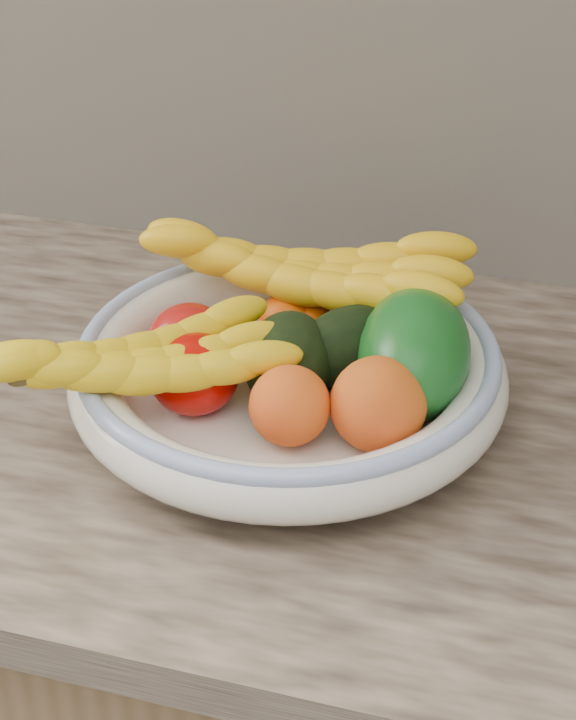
# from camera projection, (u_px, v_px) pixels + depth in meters

# --- Properties ---
(kitchen_counter) EXTENTS (2.44, 0.66, 1.40)m
(kitchen_counter) POSITION_uv_depth(u_px,v_px,m) (294.00, 712.00, 1.26)
(kitchen_counter) COLOR brown
(kitchen_counter) RESTS_ON ground
(fruit_bowl) EXTENTS (0.39, 0.39, 0.08)m
(fruit_bowl) POSITION_uv_depth(u_px,v_px,m) (288.00, 371.00, 0.98)
(fruit_bowl) COLOR silver
(fruit_bowl) RESTS_ON kitchen_counter
(clementine_back_left) EXTENTS (0.06, 0.06, 0.05)m
(clementine_back_left) POSITION_uv_depth(u_px,v_px,m) (289.00, 319.00, 1.05)
(clementine_back_left) COLOR #E15104
(clementine_back_left) RESTS_ON fruit_bowl
(clementine_back_right) EXTENTS (0.07, 0.07, 0.05)m
(clementine_back_right) POSITION_uv_depth(u_px,v_px,m) (367.00, 307.00, 1.07)
(clementine_back_right) COLOR #E86204
(clementine_back_right) RESTS_ON fruit_bowl
(clementine_back_mid) EXTENTS (0.05, 0.05, 0.04)m
(clementine_back_mid) POSITION_uv_depth(u_px,v_px,m) (308.00, 320.00, 1.05)
(clementine_back_mid) COLOR #FF5E05
(clementine_back_mid) RESTS_ON fruit_bowl
(tomato_left) EXTENTS (0.08, 0.08, 0.07)m
(tomato_left) POSITION_uv_depth(u_px,v_px,m) (190.00, 342.00, 1.00)
(tomato_left) COLOR #AD100D
(tomato_left) RESTS_ON fruit_bowl
(tomato_near_left) EXTENTS (0.10, 0.10, 0.07)m
(tomato_near_left) POSITION_uv_depth(u_px,v_px,m) (194.00, 374.00, 0.95)
(tomato_near_left) COLOR #BB0802
(tomato_near_left) RESTS_ON fruit_bowl
(avocado_center) EXTENTS (0.10, 0.12, 0.08)m
(avocado_center) POSITION_uv_depth(u_px,v_px,m) (288.00, 360.00, 0.97)
(avocado_center) COLOR black
(avocado_center) RESTS_ON fruit_bowl
(avocado_right) EXTENTS (0.13, 0.13, 0.07)m
(avocado_right) POSITION_uv_depth(u_px,v_px,m) (351.00, 347.00, 0.99)
(avocado_right) COLOR black
(avocado_right) RESTS_ON fruit_bowl
(green_mango) EXTENTS (0.15, 0.17, 0.13)m
(green_mango) POSITION_uv_depth(u_px,v_px,m) (414.00, 354.00, 0.95)
(green_mango) COLOR #0E4D15
(green_mango) RESTS_ON fruit_bowl
(peach_front) EXTENTS (0.09, 0.09, 0.07)m
(peach_front) POSITION_uv_depth(u_px,v_px,m) (290.00, 406.00, 0.91)
(peach_front) COLOR orange
(peach_front) RESTS_ON fruit_bowl
(peach_right) EXTENTS (0.09, 0.09, 0.08)m
(peach_right) POSITION_uv_depth(u_px,v_px,m) (378.00, 404.00, 0.90)
(peach_right) COLOR orange
(peach_right) RESTS_ON fruit_bowl
(banana_bunch_back) EXTENTS (0.34, 0.13, 0.09)m
(banana_bunch_back) POSITION_uv_depth(u_px,v_px,m) (302.00, 280.00, 1.04)
(banana_bunch_back) COLOR yellow
(banana_bunch_back) RESTS_ON fruit_bowl
(banana_bunch_front) EXTENTS (0.29, 0.26, 0.08)m
(banana_bunch_front) POSITION_uv_depth(u_px,v_px,m) (140.00, 368.00, 0.92)
(banana_bunch_front) COLOR yellow
(banana_bunch_front) RESTS_ON fruit_bowl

